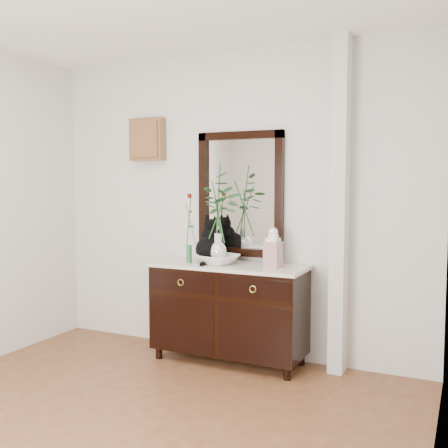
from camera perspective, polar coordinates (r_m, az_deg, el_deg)
The scene contains 10 objects.
wall_back at distance 4.69m, azimuth 0.72°, elevation 2.17°, with size 3.60×0.04×2.70m, color silver.
pilaster at distance 4.30m, azimuth 12.50°, elevation 1.85°, with size 0.12×0.20×2.70m, color silver.
sideboard at distance 4.55m, azimuth 0.54°, elevation -9.07°, with size 1.33×0.52×0.82m.
wall_mirror at distance 4.64m, azimuth 1.77°, elevation 3.26°, with size 0.80×0.06×1.10m.
key_cabinet at distance 5.08m, azimuth -8.33°, elevation 9.08°, with size 0.35×0.10×0.40m, color brown.
cat at distance 4.56m, azimuth -1.61°, elevation -1.77°, with size 0.27×0.33×0.38m, color black, non-canonical shape.
lotus_bowl at distance 4.47m, azimuth -0.64°, elevation -3.86°, with size 0.34×0.34×0.08m, color white.
vase_branches at distance 4.43m, azimuth -0.65°, elevation 1.32°, with size 0.40×0.40×0.85m, color silver, non-canonical shape.
bud_vase_rose at distance 4.52m, azimuth -3.84°, elevation -0.39°, with size 0.07×0.07×0.61m, color #316B3A, non-canonical shape.
ginger_jar at distance 4.31m, azimuth 5.38°, elevation -2.48°, with size 0.12×0.12×0.34m, color silver, non-canonical shape.
Camera 1 is at (1.94, -2.29, 1.54)m, focal length 42.00 mm.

